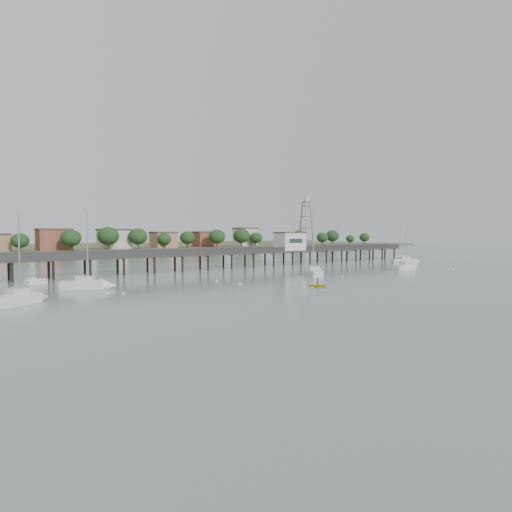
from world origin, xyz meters
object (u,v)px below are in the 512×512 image
(sailboat_d, at_px, (408,267))
(yellow_dinghy, at_px, (318,287))
(sailboat_b, at_px, (93,285))
(white_tender, at_px, (35,282))
(lattice_tower, at_px, (306,226))
(sailboat_a, at_px, (25,298))
(sailboat_c, at_px, (312,272))
(sailboat_e, at_px, (409,261))
(pier, at_px, (216,254))

(sailboat_d, bearing_deg, yellow_dinghy, -166.36)
(sailboat_d, distance_m, yellow_dinghy, 42.57)
(sailboat_b, distance_m, white_tender, 14.12)
(lattice_tower, distance_m, yellow_dinghy, 56.87)
(lattice_tower, bearing_deg, sailboat_a, -159.11)
(sailboat_a, relative_size, yellow_dinghy, 4.17)
(sailboat_a, bearing_deg, sailboat_c, -22.38)
(sailboat_a, distance_m, white_tender, 22.83)
(sailboat_c, relative_size, sailboat_b, 1.10)
(sailboat_e, bearing_deg, sailboat_d, -122.62)
(lattice_tower, height_order, white_tender, lattice_tower)
(sailboat_c, relative_size, sailboat_e, 1.02)
(yellow_dinghy, bearing_deg, pier, 46.38)
(pier, bearing_deg, white_tender, -169.28)
(lattice_tower, distance_m, sailboat_e, 32.36)
(yellow_dinghy, bearing_deg, sailboat_b, 111.35)
(sailboat_c, distance_m, sailboat_e, 48.80)
(lattice_tower, bearing_deg, sailboat_d, -83.30)
(sailboat_b, relative_size, white_tender, 3.39)
(sailboat_c, distance_m, sailboat_d, 28.13)
(pier, height_order, sailboat_d, sailboat_d)
(lattice_tower, xyz_separation_m, sailboat_b, (-68.06, -20.83, -10.46))
(pier, xyz_separation_m, sailboat_d, (35.19, -31.37, -3.15))
(lattice_tower, height_order, sailboat_d, lattice_tower)
(sailboat_e, xyz_separation_m, sailboat_b, (-92.36, -2.19, 0.01))
(lattice_tower, relative_size, sailboat_a, 1.30)
(sailboat_c, bearing_deg, lattice_tower, -10.81)
(yellow_dinghy, bearing_deg, sailboat_c, 12.33)
(pier, relative_size, yellow_dinghy, 52.69)
(sailboat_b, relative_size, yellow_dinghy, 4.54)
(sailboat_c, xyz_separation_m, white_tender, (-50.14, 18.01, -0.21))
(pier, bearing_deg, yellow_dinghy, -98.68)
(lattice_tower, distance_m, sailboat_d, 33.27)
(lattice_tower, relative_size, yellow_dinghy, 5.44)
(sailboat_d, bearing_deg, sailboat_e, 32.23)
(sailboat_e, relative_size, sailboat_b, 1.08)
(sailboat_c, relative_size, white_tender, 3.74)
(yellow_dinghy, bearing_deg, sailboat_d, -21.81)
(sailboat_c, height_order, sailboat_e, sailboat_c)
(lattice_tower, relative_size, white_tender, 4.07)
(sailboat_c, distance_m, white_tender, 53.27)
(pier, relative_size, sailboat_a, 12.62)
(sailboat_a, height_order, white_tender, sailboat_a)
(sailboat_d, distance_m, sailboat_b, 72.52)
(sailboat_b, height_order, yellow_dinghy, sailboat_b)
(sailboat_e, bearing_deg, yellow_dinghy, -134.48)
(pier, xyz_separation_m, sailboat_a, (-47.83, -30.28, -3.15))
(yellow_dinghy, bearing_deg, sailboat_a, 130.54)
(sailboat_c, bearing_deg, sailboat_b, 114.98)
(pier, height_order, sailboat_c, sailboat_c)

